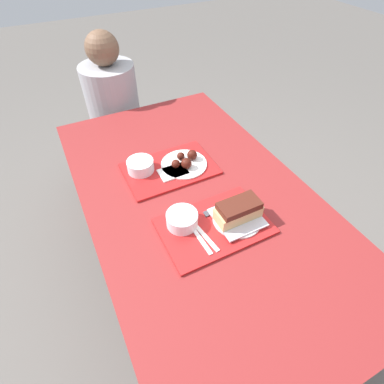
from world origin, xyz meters
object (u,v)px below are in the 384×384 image
Objects in this scene: tray_near at (214,226)px; person_seated_across at (112,98)px; tray_far at (170,169)px; wings_plate_far at (185,162)px; brisket_sandwich_plate at (238,213)px; bowl_coleslaw_far at (140,165)px; bowl_coleslaw_near at (182,219)px.

person_seated_across is at bearing 92.92° from tray_near.
wings_plate_far reaches higher than tray_far.
brisket_sandwich_plate reaches higher than bowl_coleslaw_far.
bowl_coleslaw_near is at bearing -117.12° from wings_plate_far.
brisket_sandwich_plate reaches higher than wings_plate_far.
person_seated_across is at bearing 84.15° from bowl_coleslaw_far.
bowl_coleslaw_near is at bearing -84.71° from bowl_coleslaw_far.
tray_near is 3.41× the size of bowl_coleslaw_far.
bowl_coleslaw_near reaches higher than tray_far.
person_seated_across is at bearing 87.72° from bowl_coleslaw_near.
tray_far is 3.41× the size of bowl_coleslaw_near.
wings_plate_far is at bearing -15.34° from bowl_coleslaw_far.
wings_plate_far is (0.17, 0.33, -0.01)m from bowl_coleslaw_near.
bowl_coleslaw_near is 0.38m from bowl_coleslaw_far.
wings_plate_far reaches higher than bowl_coleslaw_near.
tray_far is at bearing -18.90° from bowl_coleslaw_far.
brisket_sandwich_plate is (0.11, -0.42, 0.05)m from tray_far.
tray_near is at bearing -71.77° from bowl_coleslaw_far.
brisket_sandwich_plate is (0.10, -0.02, 0.05)m from tray_near.
person_seated_across reaches higher than bowl_coleslaw_near.
person_seated_across reaches higher than wings_plate_far.
bowl_coleslaw_far is (-0.04, 0.38, 0.00)m from bowl_coleslaw_near.
tray_near is at bearing -29.50° from bowl_coleslaw_near.
person_seated_across is at bearing 97.16° from brisket_sandwich_plate.
tray_near is at bearing -98.18° from wings_plate_far.
person_seated_across reaches higher than bowl_coleslaw_far.
bowl_coleslaw_near is at bearing -105.38° from tray_far.
bowl_coleslaw_far is at bearing 164.66° from wings_plate_far.
tray_near and tray_far have the same top height.
tray_near is 0.11m from brisket_sandwich_plate.
bowl_coleslaw_far is at bearing 108.23° from tray_near.
wings_plate_far is at bearing -8.91° from tray_far.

